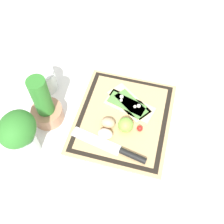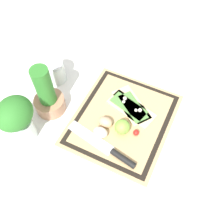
{
  "view_description": "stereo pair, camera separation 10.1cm",
  "coord_description": "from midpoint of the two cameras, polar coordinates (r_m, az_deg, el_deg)",
  "views": [
    {
      "loc": [
        -0.52,
        -0.09,
        0.88
      ],
      "look_at": [
        0.0,
        0.05,
        0.03
      ],
      "focal_mm": 42.0,
      "sensor_mm": 36.0,
      "label": 1
    },
    {
      "loc": [
        -0.49,
        -0.19,
        0.88
      ],
      "look_at": [
        0.0,
        0.05,
        0.03
      ],
      "focal_mm": 42.0,
      "sensor_mm": 36.0,
      "label": 2
    }
  ],
  "objects": [
    {
      "name": "sauce_jar",
      "position": [
        1.13,
        -16.69,
        6.3
      ],
      "size": [
        0.09,
        0.09,
        0.1
      ],
      "color": "silver",
      "rests_on": "ground_plane"
    },
    {
      "name": "cherry_tomato_red",
      "position": [
        0.98,
        3.14,
        -3.82
      ],
      "size": [
        0.02,
        0.02,
        0.02
      ],
      "primitive_type": "sphere",
      "color": "red",
      "rests_on": "cutting_board"
    },
    {
      "name": "pizza_slice_near",
      "position": [
        1.04,
        0.98,
        1.26
      ],
      "size": [
        0.13,
        0.21,
        0.02
      ],
      "color": "beige",
      "rests_on": "cutting_board"
    },
    {
      "name": "egg_brown",
      "position": [
        0.98,
        -3.82,
        -2.6
      ],
      "size": [
        0.04,
        0.06,
        0.04
      ],
      "primitive_type": "ellipsoid",
      "color": "tan",
      "rests_on": "cutting_board"
    },
    {
      "name": "egg_pink",
      "position": [
        0.96,
        -4.5,
        -4.99
      ],
      "size": [
        0.04,
        0.06,
        0.04
      ],
      "primitive_type": "ellipsoid",
      "color": "beige",
      "rests_on": "cutting_board"
    },
    {
      "name": "knife",
      "position": [
        0.94,
        -1.21,
        -8.69
      ],
      "size": [
        0.09,
        0.29,
        0.02
      ],
      "color": "silver",
      "rests_on": "cutting_board"
    },
    {
      "name": "herb_glass",
      "position": [
        0.93,
        -22.43,
        -4.58
      ],
      "size": [
        0.14,
        0.12,
        0.21
      ],
      "color": "silver",
      "rests_on": "ground_plane"
    },
    {
      "name": "lime",
      "position": [
        0.96,
        0.02,
        -3.07
      ],
      "size": [
        0.06,
        0.06,
        0.06
      ],
      "primitive_type": "sphere",
      "color": "#7FB742",
      "rests_on": "cutting_board"
    },
    {
      "name": "herb_pot",
      "position": [
        1.01,
        -17.17,
        0.9
      ],
      "size": [
        0.12,
        0.12,
        0.23
      ],
      "color": "#AD7A5B",
      "rests_on": "ground_plane"
    },
    {
      "name": "pizza_slice_far",
      "position": [
        1.05,
        0.99,
        1.87
      ],
      "size": [
        0.18,
        0.2,
        0.02
      ],
      "color": "beige",
      "rests_on": "cutting_board"
    },
    {
      "name": "ground_plane",
      "position": [
        1.03,
        -0.34,
        -1.74
      ],
      "size": [
        6.0,
        6.0,
        0.0
      ],
      "primitive_type": "plane",
      "color": "white"
    },
    {
      "name": "cutting_board",
      "position": [
        1.02,
        -0.34,
        -1.53
      ],
      "size": [
        0.41,
        0.36,
        0.02
      ],
      "color": "tan",
      "rests_on": "ground_plane"
    }
  ]
}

